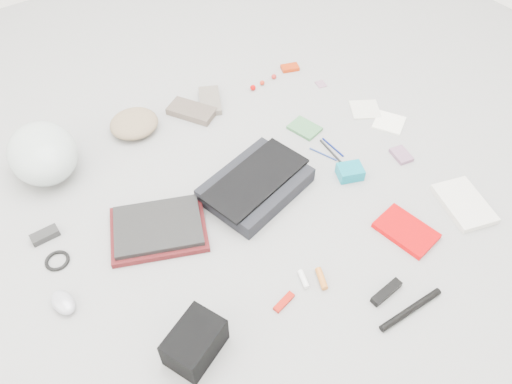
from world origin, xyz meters
TOP-DOWN VIEW (x-y plane):
  - ground_plane at (0.00, 0.00)m, footprint 4.00×4.00m
  - messenger_bag at (0.03, 0.04)m, footprint 0.44×0.36m
  - bag_flap at (0.03, 0.04)m, footprint 0.45×0.28m
  - laptop_sleeve at (-0.37, 0.09)m, footprint 0.41×0.37m
  - laptop at (-0.37, 0.09)m, footprint 0.37×0.33m
  - bike_helmet at (-0.58, 0.61)m, footprint 0.28×0.34m
  - beanie at (-0.19, 0.63)m, footprint 0.21×0.20m
  - mitten_left at (0.06, 0.58)m, footprint 0.19×0.23m
  - mitten_right at (0.17, 0.59)m, footprint 0.17×0.21m
  - power_brick at (-0.71, 0.30)m, footprint 0.10×0.04m
  - cable_coil at (-0.72, 0.17)m, footprint 0.10×0.10m
  - mouse at (-0.76, -0.00)m, footprint 0.08×0.11m
  - camera_bag at (-0.49, -0.38)m, footprint 0.21×0.18m
  - multitool at (-0.18, -0.41)m, footprint 0.09×0.04m
  - toiletry_tube_white at (-0.07, -0.38)m, footprint 0.04×0.07m
  - toiletry_tube_orange at (-0.02, -0.41)m, footprint 0.05×0.08m
  - u_lock at (0.11, -0.57)m, footprint 0.12×0.04m
  - bike_pump at (0.13, -0.66)m, footprint 0.25×0.04m
  - book_red at (0.35, -0.44)m, footprint 0.17×0.23m
  - book_white at (0.62, -0.48)m, footprint 0.21×0.26m
  - notepad at (0.40, 0.21)m, footprint 0.12×0.15m
  - pen_blue at (0.37, 0.04)m, footprint 0.05×0.12m
  - pen_black at (0.41, 0.03)m, footprint 0.03×0.16m
  - pen_navy at (0.43, 0.05)m, footprint 0.01×0.13m
  - accordion_wallet at (0.38, -0.11)m, footprint 0.12×0.11m
  - card_deck at (0.62, -0.15)m, footprint 0.08×0.10m
  - napkin_top at (0.71, 0.15)m, footprint 0.17×0.17m
  - napkin_bottom at (0.73, 0.02)m, footprint 0.17×0.17m
  - lollipop_a at (0.38, 0.56)m, footprint 0.03×0.03m
  - lollipop_b at (0.44, 0.57)m, footprint 0.03×0.03m
  - lollipop_c at (0.51, 0.57)m, footprint 0.03×0.03m
  - altoids_tin at (0.62, 0.59)m, footprint 0.10×0.08m
  - stamp_sheet at (0.67, 0.41)m, footprint 0.05×0.06m

SIDE VIEW (x-z plane):
  - ground_plane at x=0.00m, z-range 0.00..0.00m
  - stamp_sheet at x=0.67m, z-range 0.00..0.00m
  - napkin_bottom at x=0.73m, z-range 0.00..0.01m
  - pen_blue at x=0.37m, z-range 0.00..0.01m
  - napkin_top at x=0.71m, z-range 0.00..0.01m
  - pen_navy at x=0.43m, z-range 0.00..0.01m
  - pen_black at x=0.41m, z-range 0.00..0.01m
  - cable_coil at x=-0.72m, z-range 0.00..0.01m
  - multitool at x=-0.18m, z-range 0.00..0.01m
  - notepad at x=0.40m, z-range 0.00..0.01m
  - card_deck at x=0.62m, z-range 0.00..0.02m
  - altoids_tin at x=0.62m, z-range 0.00..0.02m
  - toiletry_tube_white at x=-0.07m, z-range 0.00..0.02m
  - book_red at x=0.35m, z-range 0.00..0.02m
  - toiletry_tube_orange at x=-0.02m, z-range 0.00..0.02m
  - lollipop_b at x=0.44m, z-range 0.00..0.02m
  - bike_pump at x=0.13m, z-range 0.00..0.02m
  - laptop_sleeve at x=-0.37m, z-range 0.00..0.02m
  - book_white at x=0.62m, z-range 0.00..0.02m
  - lollipop_c at x=0.51m, z-range 0.00..0.02m
  - u_lock at x=0.11m, z-range 0.00..0.02m
  - power_brick at x=-0.71m, z-range 0.00..0.03m
  - lollipop_a at x=0.38m, z-range 0.00..0.03m
  - mitten_right at x=0.17m, z-range 0.00..0.03m
  - mitten_left at x=0.06m, z-range 0.00..0.03m
  - mouse at x=-0.76m, z-range 0.00..0.04m
  - accordion_wallet at x=0.38m, z-range 0.00..0.05m
  - messenger_bag at x=0.03m, z-range 0.00..0.06m
  - laptop at x=-0.37m, z-range 0.02..0.04m
  - beanie at x=-0.19m, z-range 0.00..0.07m
  - camera_bag at x=-0.49m, z-range 0.00..0.11m
  - bag_flap at x=0.03m, z-range 0.06..0.08m
  - bike_helmet at x=-0.58m, z-range 0.00..0.19m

